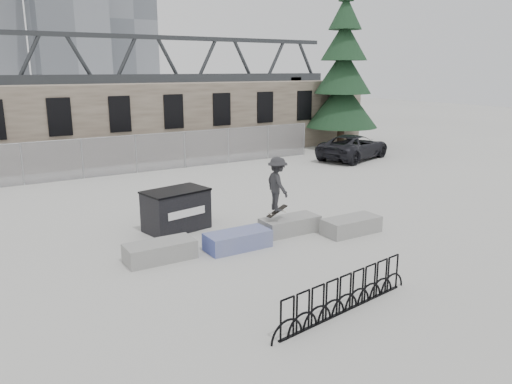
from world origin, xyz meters
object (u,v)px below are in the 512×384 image
at_px(dumpster, 176,210).
at_px(skateboarder, 277,184).
at_px(suv, 354,147).
at_px(planter_far_left, 160,250).
at_px(bike_rack, 345,294).
at_px(planter_center_left, 238,239).
at_px(planter_center_right, 290,224).
at_px(spruce_tree, 343,78).
at_px(planter_offset, 351,225).

height_order(dumpster, skateboarder, skateboarder).
distance_m(dumpster, suv, 16.23).
distance_m(planter_far_left, bike_rack, 5.74).
distance_m(bike_rack, suv, 20.09).
bearing_deg(planter_center_left, bike_rack, -89.47).
bearing_deg(planter_far_left, planter_center_left, -8.22).
height_order(planter_center_left, planter_center_right, same).
xyz_separation_m(bike_rack, spruce_tree, (16.20, 18.94, 4.32)).
bearing_deg(skateboarder, planter_far_left, 97.50).
bearing_deg(bike_rack, spruce_tree, 49.46).
bearing_deg(skateboarder, planter_center_left, 109.60).
height_order(planter_far_left, bike_rack, bike_rack).
distance_m(bike_rack, spruce_tree, 25.30).
bearing_deg(skateboarder, suv, -44.60).
relative_size(dumpster, bike_rack, 0.53).
xyz_separation_m(spruce_tree, suv, (-2.57, -4.19, -4.01)).
distance_m(spruce_tree, suv, 6.34).
height_order(planter_far_left, planter_offset, same).
bearing_deg(planter_center_left, suv, 35.90).
xyz_separation_m(planter_center_right, planter_offset, (1.72, -1.12, 0.00)).
bearing_deg(suv, skateboarder, 110.05).
relative_size(dumpster, skateboarder, 1.20).
relative_size(dumpster, spruce_tree, 0.20).
height_order(planter_center_right, planter_offset, same).
xyz_separation_m(planter_far_left, planter_offset, (6.34, -1.05, 0.00)).
height_order(dumpster, suv, suv).
relative_size(dumpster, suv, 0.43).
bearing_deg(skateboarder, planter_offset, -108.80).
height_order(suv, skateboarder, skateboarder).
distance_m(planter_center_right, spruce_tree, 20.07).
xyz_separation_m(bike_rack, suv, (13.63, 14.76, 0.31)).
bearing_deg(spruce_tree, skateboarder, -136.71).
distance_m(planter_far_left, dumpster, 2.83).
bearing_deg(planter_offset, dumpster, 144.79).
xyz_separation_m(planter_offset, skateboarder, (-2.26, 1.09, 1.46)).
distance_m(planter_center_right, planter_offset, 2.06).
relative_size(planter_center_left, skateboarder, 1.03).
distance_m(planter_offset, spruce_tree, 19.74).
bearing_deg(dumpster, suv, 15.14).
height_order(planter_center_right, bike_rack, bike_rack).
xyz_separation_m(planter_center_left, dumpster, (-0.87, 2.71, 0.41)).
height_order(planter_center_right, suv, suv).
bearing_deg(planter_center_right, skateboarder, -176.80).
bearing_deg(planter_center_right, dumpster, 143.66).
relative_size(planter_center_right, suv, 0.37).
relative_size(planter_far_left, planter_center_left, 1.00).
relative_size(bike_rack, suv, 0.83).
height_order(planter_offset, suv, suv).
xyz_separation_m(planter_center_right, bike_rack, (-2.20, -5.27, 0.15)).
height_order(bike_rack, suv, suv).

